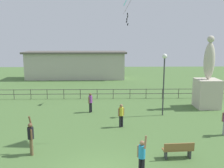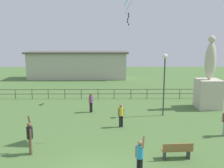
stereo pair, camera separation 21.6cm
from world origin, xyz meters
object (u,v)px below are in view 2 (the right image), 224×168
object	(u,v)px
person_0	(140,155)
kite_2	(132,0)
person_4	(30,136)
person_2	(121,114)
person_5	(91,101)
statue_monument	(209,87)
lamppost	(165,71)
park_bench	(177,150)

from	to	relation	value
person_0	kite_2	world-z (taller)	kite_2
kite_2	person_4	bearing A→B (deg)	-119.55
person_2	person_5	xyz separation A→B (m)	(-2.22, 3.36, -0.01)
statue_monument	person_5	distance (m)	9.83
person_0	person_5	world-z (taller)	person_0
statue_monument	lamppost	size ratio (longest dim) A/B	1.28
statue_monument	person_0	size ratio (longest dim) A/B	3.20
lamppost	person_2	distance (m)	4.81
person_2	kite_2	xyz separation A→B (m)	(1.21, 6.71, 8.07)
person_0	person_4	bearing A→B (deg)	158.58
person_5	person_4	bearing A→B (deg)	-109.55
park_bench	kite_2	world-z (taller)	kite_2
park_bench	person_4	xyz separation A→B (m)	(-7.30, 0.61, 0.52)
lamppost	park_bench	xyz separation A→B (m)	(-0.78, -6.92, -2.91)
park_bench	person_5	world-z (taller)	person_5
person_4	kite_2	world-z (taller)	kite_2
park_bench	person_2	distance (m)	5.14
statue_monument	park_bench	bearing A→B (deg)	-118.85
person_0	person_5	size ratio (longest dim) A/B	1.21
person_0	kite_2	bearing A→B (deg)	86.88
person_0	person_5	xyz separation A→B (m)	(-2.74, 9.28, -0.05)
statue_monument	park_bench	world-z (taller)	statue_monument
park_bench	kite_2	size ratio (longest dim) A/B	0.54
statue_monument	person_5	size ratio (longest dim) A/B	3.87
person_0	person_4	size ratio (longest dim) A/B	0.95
statue_monument	park_bench	size ratio (longest dim) A/B	3.93
person_2	person_4	distance (m)	6.13
park_bench	kite_2	distance (m)	14.10
person_5	lamppost	bearing A→B (deg)	-9.20
statue_monument	kite_2	world-z (taller)	kite_2
lamppost	statue_monument	bearing A→B (deg)	26.60
statue_monument	park_bench	xyz separation A→B (m)	(-4.97, -9.01, -1.35)
statue_monument	kite_2	distance (m)	9.76
person_2	kite_2	bearing A→B (deg)	79.77
person_2	person_0	bearing A→B (deg)	-84.95
kite_2	statue_monument	bearing A→B (deg)	-18.97
person_4	kite_2	xyz separation A→B (m)	(5.99, 10.56, 7.98)
statue_monument	person_2	size ratio (longest dim) A/B	3.84
statue_monument	kite_2	xyz separation A→B (m)	(-6.28, 2.16, 7.16)
lamppost	kite_2	size ratio (longest dim) A/B	1.64
park_bench	person_2	size ratio (longest dim) A/B	0.98
lamppost	person_2	xyz separation A→B (m)	(-3.31, -2.46, -2.48)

